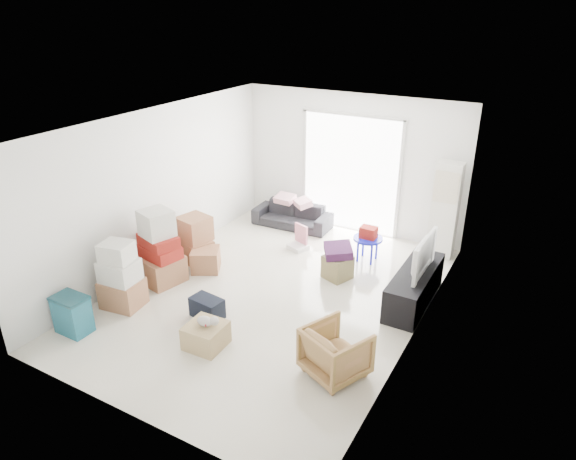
% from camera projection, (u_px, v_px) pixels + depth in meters
% --- Properties ---
extents(room_shell, '(4.98, 6.48, 3.18)m').
position_uv_depth(room_shell, '(272.00, 215.00, 7.55)').
color(room_shell, silver).
rests_on(room_shell, ground).
extents(sliding_door, '(2.10, 0.04, 2.33)m').
position_uv_depth(sliding_door, '(350.00, 169.00, 9.96)').
color(sliding_door, white).
rests_on(sliding_door, room_shell).
extents(ac_tower, '(0.45, 0.30, 1.75)m').
position_uv_depth(ac_tower, '(445.00, 210.00, 8.98)').
color(ac_tower, silver).
rests_on(ac_tower, room_shell).
extents(tv_console, '(0.48, 1.61, 0.54)m').
position_uv_depth(tv_console, '(414.00, 287.00, 7.78)').
color(tv_console, black).
rests_on(tv_console, room_shell).
extents(television, '(0.58, 0.99, 0.13)m').
position_uv_depth(television, '(417.00, 267.00, 7.65)').
color(television, black).
rests_on(television, tv_console).
extents(sofa, '(1.61, 0.54, 0.62)m').
position_uv_depth(sofa, '(292.00, 212.00, 10.42)').
color(sofa, '#242429').
rests_on(sofa, room_shell).
extents(pillow_left, '(0.44, 0.35, 0.13)m').
position_uv_depth(pillow_left, '(285.00, 192.00, 10.38)').
color(pillow_left, '#E2A5B3').
rests_on(pillow_left, sofa).
extents(pillow_right, '(0.48, 0.47, 0.13)m').
position_uv_depth(pillow_right, '(303.00, 197.00, 10.16)').
color(pillow_right, '#E2A5B3').
rests_on(pillow_right, sofa).
extents(armchair, '(0.89, 0.87, 0.71)m').
position_uv_depth(armchair, '(336.00, 350.00, 6.24)').
color(armchair, '#A8734A').
rests_on(armchair, room_shell).
extents(storage_bins, '(0.48, 0.34, 0.56)m').
position_uv_depth(storage_bins, '(72.00, 314.00, 7.08)').
color(storage_bins, '#17566B').
rests_on(storage_bins, room_shell).
extents(box_stack_a, '(0.63, 0.55, 1.05)m').
position_uv_depth(box_stack_a, '(121.00, 278.00, 7.61)').
color(box_stack_a, '#B0744F').
rests_on(box_stack_a, room_shell).
extents(box_stack_b, '(0.74, 0.73, 1.25)m').
position_uv_depth(box_stack_b, '(160.00, 251.00, 8.26)').
color(box_stack_b, '#B0744F').
rests_on(box_stack_b, room_shell).
extents(box_stack_c, '(0.69, 0.64, 0.84)m').
position_uv_depth(box_stack_c, '(195.00, 240.00, 8.99)').
color(box_stack_c, '#B0744F').
rests_on(box_stack_c, room_shell).
extents(loose_box, '(0.62, 0.62, 0.38)m').
position_uv_depth(loose_box, '(206.00, 260.00, 8.76)').
color(loose_box, '#B0744F').
rests_on(loose_box, room_shell).
extents(duffel_bag, '(0.51, 0.34, 0.30)m').
position_uv_depth(duffel_bag, '(207.00, 308.00, 7.46)').
color(duffel_bag, black).
rests_on(duffel_bag, room_shell).
extents(ottoman, '(0.51, 0.51, 0.40)m').
position_uv_depth(ottoman, '(337.00, 267.00, 8.50)').
color(ottoman, olive).
rests_on(ottoman, room_shell).
extents(blanket, '(0.60, 0.60, 0.14)m').
position_uv_depth(blanket, '(338.00, 252.00, 8.39)').
color(blanket, '#461C46').
rests_on(blanket, ottoman).
extents(kids_table, '(0.52, 0.52, 0.64)m').
position_uv_depth(kids_table, '(368.00, 237.00, 8.97)').
color(kids_table, '#141AD0').
rests_on(kids_table, room_shell).
extents(toy_walker, '(0.41, 0.39, 0.45)m').
position_uv_depth(toy_walker, '(299.00, 242.00, 9.55)').
color(toy_walker, silver).
rests_on(toy_walker, room_shell).
extents(wood_crate, '(0.51, 0.51, 0.33)m').
position_uv_depth(wood_crate, '(206.00, 335.00, 6.83)').
color(wood_crate, tan).
rests_on(wood_crate, room_shell).
extents(plush_bunny, '(0.31, 0.17, 0.16)m').
position_uv_depth(plush_bunny, '(207.00, 321.00, 6.72)').
color(plush_bunny, '#B2ADA8').
rests_on(plush_bunny, wood_crate).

